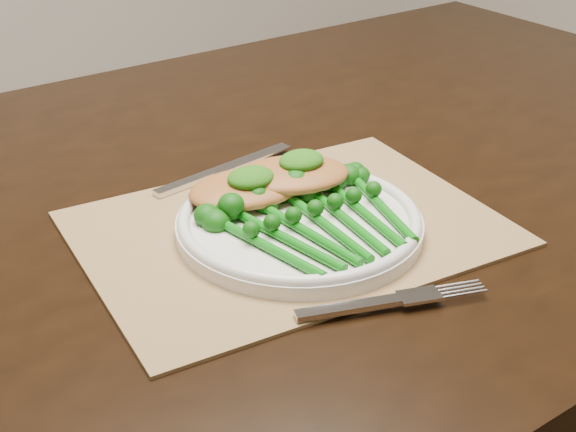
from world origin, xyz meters
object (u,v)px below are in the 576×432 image
chicken_fillet_left (247,188)px  broccolini_bundle (327,226)px  dinner_plate (299,222)px  dining_table (254,427)px  placemat (289,228)px

chicken_fillet_left → broccolini_bundle: bearing=-65.2°
dinner_plate → broccolini_bundle: broccolini_bundle is taller
chicken_fillet_left → broccolini_bundle: 0.10m
dining_table → broccolini_bundle: bearing=-95.5°
dinner_plate → broccolini_bundle: bearing=-73.7°
broccolini_bundle → chicken_fillet_left: bearing=106.4°
dining_table → broccolini_bundle: size_ratio=8.97×
chicken_fillet_left → dining_table: bearing=66.5°
dining_table → chicken_fillet_left: bearing=-123.0°
placemat → dinner_plate: 0.02m
broccolini_bundle → placemat: bearing=104.3°
dining_table → broccolini_bundle: 0.43m
placemat → broccolini_bundle: (0.01, -0.05, 0.02)m
dinner_plate → chicken_fillet_left: chicken_fillet_left is taller
dining_table → broccolini_bundle: broccolini_bundle is taller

